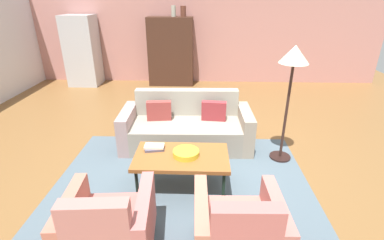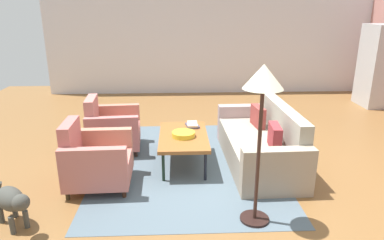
{
  "view_description": "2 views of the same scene",
  "coord_description": "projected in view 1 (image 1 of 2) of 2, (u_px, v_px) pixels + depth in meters",
  "views": [
    {
      "loc": [
        -0.06,
        -3.91,
        2.33
      ],
      "look_at": [
        -0.2,
        -0.43,
        0.78
      ],
      "focal_mm": 26.58,
      "sensor_mm": 36.0,
      "label": 1
    },
    {
      "loc": [
        4.45,
        -0.89,
        2.25
      ],
      "look_at": [
        -0.49,
        -0.67,
        0.63
      ],
      "focal_mm": 32.79,
      "sensor_mm": 36.0,
      "label": 2
    }
  ],
  "objects": [
    {
      "name": "couch",
      "position": [
        187.0,
        127.0,
        4.76
      ],
      "size": [
        2.12,
        0.96,
        0.86
      ],
      "rotation": [
        0.0,
        0.0,
        3.17
      ],
      "color": "gray",
      "rests_on": "ground"
    },
    {
      "name": "vase_tall",
      "position": [
        174.0,
        11.0,
        7.28
      ],
      "size": [
        0.12,
        0.12,
        0.27
      ],
      "primitive_type": "cylinder",
      "color": "#AAAE9C",
      "rests_on": "cabinet"
    },
    {
      "name": "area_rug",
      "position": [
        182.0,
        182.0,
        3.84
      ],
      "size": [
        3.4,
        2.6,
        0.01
      ],
      "primitive_type": "cube",
      "color": "#4D5E68",
      "rests_on": "ground"
    },
    {
      "name": "refrigerator",
      "position": [
        82.0,
        51.0,
        7.69
      ],
      "size": [
        0.8,
        0.73,
        1.85
      ],
      "color": "#B7BABF",
      "rests_on": "ground"
    },
    {
      "name": "armchair_left",
      "position": [
        108.0,
        230.0,
        2.61
      ],
      "size": [
        0.86,
        0.86,
        0.88
      ],
      "rotation": [
        0.0,
        0.0,
        0.08
      ],
      "color": "#2D2415",
      "rests_on": "ground"
    },
    {
      "name": "floor_lamp",
      "position": [
        293.0,
        66.0,
        3.84
      ],
      "size": [
        0.4,
        0.4,
        1.72
      ],
      "color": "black",
      "rests_on": "ground"
    },
    {
      "name": "wall_back",
      "position": [
        206.0,
        31.0,
        7.79
      ],
      "size": [
        9.6,
        0.12,
        2.8
      ],
      "primitive_type": "cube",
      "color": "tan",
      "rests_on": "ground"
    },
    {
      "name": "book_stack",
      "position": [
        154.0,
        147.0,
        3.75
      ],
      "size": [
        0.28,
        0.22,
        0.06
      ],
      "color": "#504B60",
      "rests_on": "coffee_table"
    },
    {
      "name": "coffee_table",
      "position": [
        181.0,
        158.0,
        3.63
      ],
      "size": [
        1.2,
        0.7,
        0.45
      ],
      "color": "black",
      "rests_on": "ground"
    },
    {
      "name": "cabinet",
      "position": [
        171.0,
        52.0,
        7.71
      ],
      "size": [
        1.2,
        0.51,
        1.8
      ],
      "color": "#3E241A",
      "rests_on": "ground"
    },
    {
      "name": "fruit_bowl",
      "position": [
        186.0,
        153.0,
        3.6
      ],
      "size": [
        0.33,
        0.33,
        0.07
      ],
      "primitive_type": "cylinder",
      "color": "gold",
      "rests_on": "coffee_table"
    },
    {
      "name": "ground_plane",
      "position": [
        205.0,
        154.0,
        4.51
      ],
      "size": [
        11.52,
        11.52,
        0.0
      ],
      "primitive_type": "plane",
      "color": "brown"
    },
    {
      "name": "armchair_right",
      "position": [
        238.0,
        234.0,
        2.57
      ],
      "size": [
        0.82,
        0.82,
        0.88
      ],
      "rotation": [
        0.0,
        0.0,
        0.03
      ],
      "color": "#2F1A1C",
      "rests_on": "ground"
    },
    {
      "name": "vase_round",
      "position": [
        183.0,
        11.0,
        7.28
      ],
      "size": [
        0.15,
        0.15,
        0.26
      ],
      "primitive_type": "cylinder",
      "color": "brown",
      "rests_on": "cabinet"
    }
  ]
}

